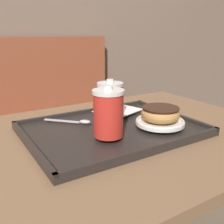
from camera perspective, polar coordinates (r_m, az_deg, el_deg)
wall_behind at (r=1.78m, az=-20.42°, el=21.58°), size 8.00×0.05×2.40m
booth_bench at (r=1.66m, az=-22.51°, el=-9.72°), size 1.49×0.44×1.00m
cafe_table at (r=0.86m, az=0.15°, el=-14.30°), size 1.06×0.74×0.73m
serving_tray at (r=0.80m, az=-0.00°, el=-3.87°), size 0.51×0.38×0.02m
napkin_paper at (r=0.94m, az=1.28°, el=0.36°), size 0.18×0.16×0.00m
coffee_cup_front at (r=0.69m, az=-0.81°, el=-0.19°), size 0.08×0.08×0.14m
coffee_cup_rear at (r=0.82m, az=-0.41°, el=2.29°), size 0.08×0.08×0.13m
plate_with_chocolate_donut at (r=0.81m, az=10.40°, el=-2.12°), size 0.15×0.15×0.01m
donut_chocolate_glazed at (r=0.81m, az=10.50°, el=-0.30°), size 0.12×0.12×0.04m
spoon at (r=0.82m, az=-7.45°, el=-2.04°), size 0.12×0.12×0.01m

